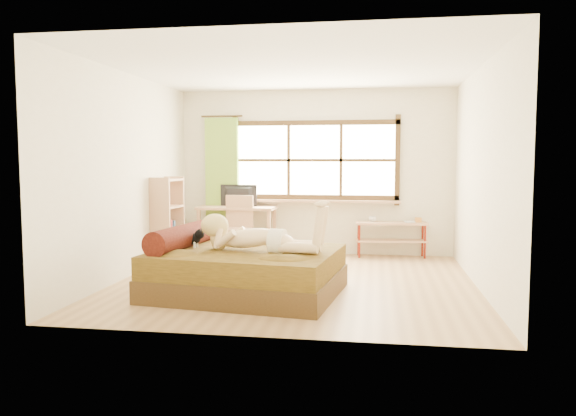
% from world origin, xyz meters
% --- Properties ---
extents(floor, '(4.50, 4.50, 0.00)m').
position_xyz_m(floor, '(0.00, 0.00, 0.00)').
color(floor, '#9E754C').
rests_on(floor, ground).
extents(ceiling, '(4.50, 4.50, 0.00)m').
position_xyz_m(ceiling, '(0.00, 0.00, 2.70)').
color(ceiling, white).
rests_on(ceiling, wall_back).
extents(wall_back, '(4.50, 0.00, 4.50)m').
position_xyz_m(wall_back, '(0.00, 2.25, 1.35)').
color(wall_back, silver).
rests_on(wall_back, floor).
extents(wall_front, '(4.50, 0.00, 4.50)m').
position_xyz_m(wall_front, '(0.00, -2.25, 1.35)').
color(wall_front, silver).
rests_on(wall_front, floor).
extents(wall_left, '(0.00, 4.50, 4.50)m').
position_xyz_m(wall_left, '(-2.25, 0.00, 1.35)').
color(wall_left, silver).
rests_on(wall_left, floor).
extents(wall_right, '(0.00, 4.50, 4.50)m').
position_xyz_m(wall_right, '(2.25, 0.00, 1.35)').
color(wall_right, silver).
rests_on(wall_right, floor).
extents(window, '(2.80, 0.16, 1.46)m').
position_xyz_m(window, '(0.00, 2.22, 1.51)').
color(window, '#FFEDBF').
rests_on(window, wall_back).
extents(curtain, '(0.55, 0.10, 2.20)m').
position_xyz_m(curtain, '(-1.55, 2.13, 1.15)').
color(curtain, '#578F27').
rests_on(curtain, wall_back).
extents(bed, '(2.27, 1.91, 0.79)m').
position_xyz_m(bed, '(-0.52, -0.71, 0.28)').
color(bed, '#352310').
rests_on(bed, floor).
extents(woman, '(1.49, 0.59, 0.62)m').
position_xyz_m(woman, '(-0.32, -0.76, 0.83)').
color(woman, beige).
rests_on(woman, bed).
extents(kitten, '(0.32, 0.16, 0.25)m').
position_xyz_m(kitten, '(-1.19, -0.61, 0.64)').
color(kitten, black).
rests_on(kitten, bed).
extents(desk, '(1.28, 0.61, 0.79)m').
position_xyz_m(desk, '(-1.25, 1.95, 0.69)').
color(desk, tan).
rests_on(desk, floor).
extents(monitor, '(0.62, 0.09, 0.35)m').
position_xyz_m(monitor, '(-1.25, 2.00, 0.97)').
color(monitor, black).
rests_on(monitor, desk).
extents(chair, '(0.45, 0.45, 0.99)m').
position_xyz_m(chair, '(-1.15, 1.59, 0.55)').
color(chair, tan).
rests_on(chair, floor).
extents(pipe_shelf, '(1.15, 0.39, 0.64)m').
position_xyz_m(pipe_shelf, '(1.27, 2.07, 0.41)').
color(pipe_shelf, tan).
rests_on(pipe_shelf, floor).
extents(cup, '(0.13, 0.13, 0.09)m').
position_xyz_m(cup, '(0.96, 2.07, 0.61)').
color(cup, gray).
rests_on(cup, pipe_shelf).
extents(book, '(0.18, 0.24, 0.02)m').
position_xyz_m(book, '(1.46, 2.07, 0.57)').
color(book, gray).
rests_on(book, pipe_shelf).
extents(bookshelf, '(0.35, 0.58, 1.29)m').
position_xyz_m(bookshelf, '(-2.08, 0.98, 0.66)').
color(bookshelf, tan).
rests_on(bookshelf, floor).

